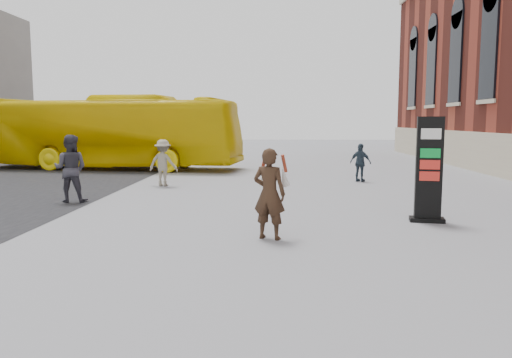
{
  "coord_description": "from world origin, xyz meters",
  "views": [
    {
      "loc": [
        0.19,
        -10.44,
        2.33
      ],
      "look_at": [
        -0.21,
        0.23,
        1.07
      ],
      "focal_mm": 35.0,
      "sensor_mm": 36.0,
      "label": 1
    }
  ],
  "objects_px": {
    "info_pylon": "(429,170)",
    "pedestrian_a": "(70,169)",
    "woman": "(269,193)",
    "bus": "(111,133)",
    "pedestrian_c": "(361,163)",
    "pedestrian_b": "(163,163)"
  },
  "relations": [
    {
      "from": "info_pylon",
      "to": "woman",
      "type": "height_order",
      "value": "info_pylon"
    },
    {
      "from": "info_pylon",
      "to": "pedestrian_b",
      "type": "distance_m",
      "value": 9.65
    },
    {
      "from": "woman",
      "to": "pedestrian_b",
      "type": "bearing_deg",
      "value": -44.23
    },
    {
      "from": "woman",
      "to": "pedestrian_a",
      "type": "distance_m",
      "value": 7.14
    },
    {
      "from": "pedestrian_b",
      "to": "woman",
      "type": "bearing_deg",
      "value": 128.01
    },
    {
      "from": "info_pylon",
      "to": "pedestrian_a",
      "type": "height_order",
      "value": "info_pylon"
    },
    {
      "from": "woman",
      "to": "bus",
      "type": "bearing_deg",
      "value": -41.47
    },
    {
      "from": "bus",
      "to": "pedestrian_b",
      "type": "height_order",
      "value": "bus"
    },
    {
      "from": "pedestrian_a",
      "to": "pedestrian_c",
      "type": "distance_m",
      "value": 10.46
    },
    {
      "from": "info_pylon",
      "to": "bus",
      "type": "relative_size",
      "value": 0.19
    },
    {
      "from": "bus",
      "to": "pedestrian_c",
      "type": "height_order",
      "value": "bus"
    },
    {
      "from": "bus",
      "to": "pedestrian_c",
      "type": "relative_size",
      "value": 8.6
    },
    {
      "from": "woman",
      "to": "pedestrian_c",
      "type": "distance_m",
      "value": 9.99
    },
    {
      "from": "bus",
      "to": "pedestrian_c",
      "type": "bearing_deg",
      "value": -105.25
    },
    {
      "from": "pedestrian_c",
      "to": "info_pylon",
      "type": "bearing_deg",
      "value": 127.34
    },
    {
      "from": "pedestrian_a",
      "to": "pedestrian_b",
      "type": "relative_size",
      "value": 1.16
    },
    {
      "from": "pedestrian_a",
      "to": "pedestrian_b",
      "type": "bearing_deg",
      "value": -121.18
    },
    {
      "from": "pedestrian_b",
      "to": "pedestrian_c",
      "type": "distance_m",
      "value": 7.41
    },
    {
      "from": "info_pylon",
      "to": "pedestrian_c",
      "type": "xyz_separation_m",
      "value": [
        -0.25,
        7.59,
        -0.48
      ]
    },
    {
      "from": "bus",
      "to": "pedestrian_a",
      "type": "xyz_separation_m",
      "value": [
        2.07,
        -9.84,
        -0.78
      ]
    },
    {
      "from": "bus",
      "to": "pedestrian_a",
      "type": "bearing_deg",
      "value": -160.54
    },
    {
      "from": "info_pylon",
      "to": "pedestrian_b",
      "type": "relative_size",
      "value": 1.46
    }
  ]
}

